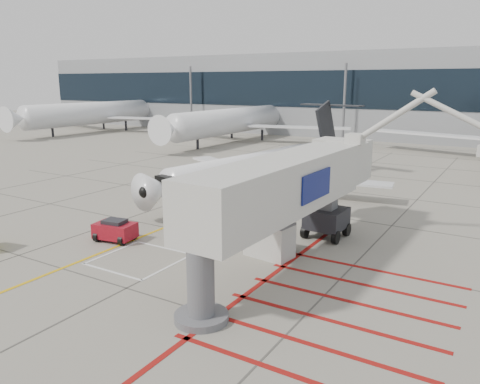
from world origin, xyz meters
The scene contains 10 objects.
ground_plane centered at (0.00, 0.00, 0.00)m, with size 260.00×260.00×0.00m, color gray.
regional_jet centered at (-4.46, 13.50, 3.59)m, with size 21.73×27.40×7.18m, color white, non-canonical shape.
jet_bridge centered at (4.90, 1.76, 3.73)m, with size 8.84×18.66×7.46m, color silver, non-canonical shape.
pushback_tug centered at (-5.30, 0.50, 0.68)m, with size 2.33×1.46×1.36m, color maroon, non-canonical shape.
baggage_cart centered at (3.67, 4.11, 0.54)m, with size 1.70×1.07×1.07m, color #545358, non-canonical shape.
ground_power_unit centered at (3.69, 2.97, 0.97)m, with size 2.46×1.43×1.95m, color silver, non-canonical shape.
cone_nose centered at (-5.37, 7.13, 0.21)m, with size 0.31×0.31×0.43m, color orange.
cone_side centered at (1.80, 4.26, 0.23)m, with size 0.33×0.33×0.46m, color #DC580B.
bg_aircraft_a centered at (-54.42, 46.00, 6.13)m, with size 36.79×40.88×12.26m, color silver, non-canonical shape.
bg_aircraft_b centered at (-24.19, 46.00, 5.80)m, with size 34.80×38.66×11.60m, color silver, non-canonical shape.
Camera 1 is at (14.68, -18.17, 9.18)m, focal length 35.00 mm.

